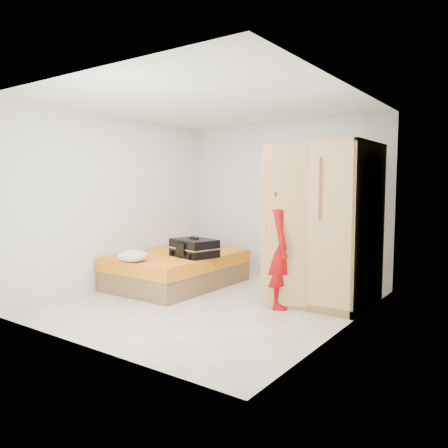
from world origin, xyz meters
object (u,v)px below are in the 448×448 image
Objects in this scene: person at (281,246)px; bed at (177,269)px; wardrobe at (343,229)px; suitcase at (194,248)px; round_cushion at (133,256)px.

bed is at bearing 61.92° from person.
bed is 2.64m from wardrobe.
bed is 0.56m from suitcase.
person is (-0.61, -0.52, -0.21)m from wardrobe.
suitcase is at bearing 63.71° from person.
person is at bearing 21.43° from round_cushion.
suitcase reaches higher than bed.
wardrobe reaches higher than round_cushion.
wardrobe is at bearing 8.42° from bed.
wardrobe reaches higher than bed.
person is 2.05× the size of suitcase.
suitcase reaches higher than round_cushion.
person is 2.06m from round_cushion.
suitcase is (-2.10, -0.45, -0.37)m from wardrobe.
wardrobe is 2.86m from round_cushion.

